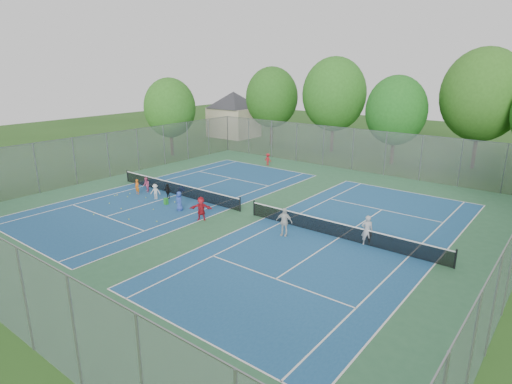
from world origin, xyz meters
TOP-DOWN VIEW (x-y plane):
  - ground at (0.00, 0.00)m, footprint 120.00×120.00m
  - court_pad at (0.00, 0.00)m, footprint 32.00×32.00m
  - court_left at (-7.00, 0.00)m, footprint 10.97×23.77m
  - court_right at (7.00, 0.00)m, footprint 10.97×23.77m
  - net_left at (-7.00, 0.00)m, footprint 12.87×0.10m
  - net_right at (7.00, 0.00)m, footprint 12.87×0.10m
  - fence_north at (0.00, 16.00)m, footprint 32.00×0.10m
  - fence_west at (-16.00, 0.00)m, footprint 0.10×32.00m
  - house at (-22.00, 24.00)m, footprint 11.03×11.03m
  - tree_nw at (-14.00, 22.00)m, footprint 6.40×6.40m
  - tree_nl at (-6.00, 23.00)m, footprint 7.20×7.20m
  - tree_nc at (2.00, 21.00)m, footprint 6.00×6.00m
  - tree_nr at (9.00, 24.00)m, footprint 7.60×7.60m
  - tree_side_w at (-19.00, 10.00)m, footprint 5.60×5.60m
  - ball_crate at (-7.51, 0.84)m, footprint 0.41×0.41m
  - ball_hopper at (-5.86, -2.14)m, footprint 0.27×0.27m
  - student_a at (-9.65, -1.79)m, footprint 0.44×0.29m
  - student_b at (-9.54, -0.99)m, footprint 0.72×0.66m
  - student_c at (-7.50, -1.75)m, footprint 0.88×0.79m
  - student_d at (-6.85, -1.11)m, footprint 0.71×0.37m
  - student_e at (-4.11, -2.40)m, footprint 0.78×0.62m
  - student_f at (-1.54, -2.84)m, footprint 1.47×1.23m
  - child_far_baseline at (-7.53, 12.57)m, footprint 0.81×0.49m
  - instructor at (8.65, 0.06)m, footprint 0.77×0.71m
  - teen_court_b at (4.21, -1.69)m, footprint 1.09×0.69m
  - tennis_ball_0 at (-8.28, -2.07)m, footprint 0.07×0.07m
  - tennis_ball_1 at (-10.61, -3.01)m, footprint 0.07×0.07m
  - tennis_ball_2 at (-10.60, -3.23)m, footprint 0.07×0.07m
  - tennis_ball_3 at (-7.96, -6.68)m, footprint 0.07×0.07m
  - tennis_ball_4 at (-3.52, -4.91)m, footprint 0.07×0.07m
  - tennis_ball_5 at (-5.31, -5.77)m, footprint 0.07×0.07m
  - tennis_ball_6 at (-10.15, -2.16)m, footprint 0.07×0.07m
  - tennis_ball_7 at (-5.63, -3.50)m, footprint 0.07×0.07m
  - tennis_ball_8 at (-7.55, -4.79)m, footprint 0.07×0.07m
  - tennis_ball_9 at (-5.72, -1.45)m, footprint 0.07×0.07m
  - tennis_ball_10 at (-9.26, -4.60)m, footprint 0.07×0.07m
  - tennis_ball_11 at (-9.58, -2.79)m, footprint 0.07×0.07m

SIDE VIEW (x-z plane):
  - ground at x=0.00m, z-range 0.00..0.00m
  - court_pad at x=0.00m, z-range 0.00..0.01m
  - court_left at x=-7.00m, z-range 0.01..0.02m
  - court_right at x=7.00m, z-range 0.01..0.02m
  - tennis_ball_0 at x=-8.28m, z-range 0.00..0.07m
  - tennis_ball_1 at x=-10.61m, z-range 0.00..0.07m
  - tennis_ball_2 at x=-10.60m, z-range 0.00..0.07m
  - tennis_ball_3 at x=-7.96m, z-range 0.00..0.07m
  - tennis_ball_4 at x=-3.52m, z-range 0.00..0.07m
  - tennis_ball_5 at x=-5.31m, z-range 0.00..0.07m
  - tennis_ball_6 at x=-10.15m, z-range 0.00..0.07m
  - tennis_ball_7 at x=-5.63m, z-range 0.00..0.07m
  - tennis_ball_8 at x=-7.55m, z-range 0.00..0.07m
  - tennis_ball_9 at x=-5.72m, z-range 0.00..0.07m
  - tennis_ball_10 at x=-9.26m, z-range 0.00..0.07m
  - tennis_ball_11 at x=-9.58m, z-range 0.00..0.07m
  - ball_crate at x=-7.51m, z-range 0.00..0.32m
  - ball_hopper at x=-5.86m, z-range 0.00..0.49m
  - net_left at x=-7.00m, z-range 0.00..0.91m
  - net_right at x=7.00m, z-range 0.00..0.91m
  - student_d at x=-6.85m, z-range 0.00..1.17m
  - student_c at x=-7.50m, z-range 0.00..1.18m
  - student_b at x=-9.54m, z-range 0.00..1.20m
  - student_a at x=-9.65m, z-range 0.00..1.20m
  - child_far_baseline at x=-7.53m, z-range 0.00..1.22m
  - student_e at x=-4.11m, z-range 0.00..1.38m
  - student_f at x=-1.54m, z-range 0.00..1.58m
  - teen_court_b at x=4.21m, z-range 0.00..1.73m
  - instructor at x=8.65m, z-range 0.00..1.76m
  - fence_north at x=0.00m, z-range 0.00..4.00m
  - fence_west at x=-16.00m, z-range 0.00..4.00m
  - house at x=-22.00m, z-range 0.56..7.86m
  - tree_side_w at x=-19.00m, z-range 1.01..9.48m
  - tree_nc at x=2.00m, z-range 0.97..9.82m
  - tree_nw at x=-14.00m, z-range 1.10..10.68m
  - tree_nl at x=-6.00m, z-range 1.20..11.89m
  - tree_nr at x=9.00m, z-range 1.33..12.75m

